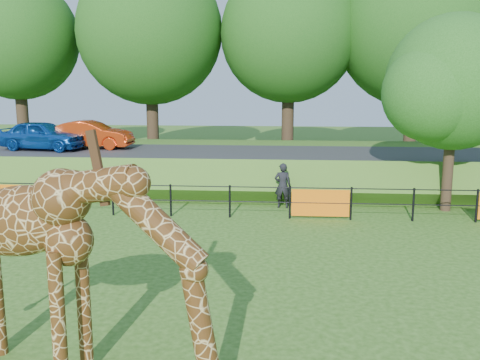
{
  "coord_description": "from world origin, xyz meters",
  "views": [
    {
      "loc": [
        1.74,
        -9.31,
        4.51
      ],
      "look_at": [
        0.65,
        4.15,
        2.0
      ],
      "focal_mm": 40.0,
      "sensor_mm": 36.0,
      "label": 1
    }
  ],
  "objects": [
    {
      "name": "road",
      "position": [
        0.0,
        14.0,
        1.36
      ],
      "size": [
        40.0,
        5.0,
        0.12
      ],
      "primitive_type": "cube",
      "color": "#303033",
      "rests_on": "embankment"
    },
    {
      "name": "perimeter_fence",
      "position": [
        0.0,
        8.0,
        0.55
      ],
      "size": [
        28.07,
        0.1,
        1.1
      ],
      "primitive_type": null,
      "color": "black",
      "rests_on": "ground"
    },
    {
      "name": "bg_tree_line",
      "position": [
        1.89,
        22.0,
        7.19
      ],
      "size": [
        37.3,
        8.8,
        11.82
      ],
      "color": "#312316",
      "rests_on": "ground"
    },
    {
      "name": "car_blue",
      "position": [
        -9.12,
        14.0,
        2.09
      ],
      "size": [
        4.13,
        2.2,
        1.34
      ],
      "primitive_type": "imported",
      "rotation": [
        0.0,
        0.0,
        1.41
      ],
      "color": "#1552B1",
      "rests_on": "road"
    },
    {
      "name": "embankment",
      "position": [
        0.0,
        15.5,
        0.65
      ],
      "size": [
        40.0,
        9.0,
        1.3
      ],
      "primitive_type": "cube",
      "color": "#2E5816",
      "rests_on": "ground"
    },
    {
      "name": "tree_east",
      "position": [
        7.6,
        9.63,
        4.28
      ],
      "size": [
        5.4,
        4.71,
        6.76
      ],
      "color": "#312316",
      "rests_on": "ground"
    },
    {
      "name": "giraffe",
      "position": [
        -1.24,
        -2.06,
        1.71
      ],
      "size": [
        4.85,
        2.01,
        3.41
      ],
      "primitive_type": null,
      "rotation": [
        0.0,
        0.0,
        -0.24
      ],
      "color": "#512D10",
      "rests_on": "ground"
    },
    {
      "name": "car_red",
      "position": [
        -7.16,
        14.74,
        2.06
      ],
      "size": [
        3.89,
        1.41,
        1.28
      ],
      "primitive_type": "imported",
      "rotation": [
        0.0,
        0.0,
        1.56
      ],
      "color": "red",
      "rests_on": "road"
    },
    {
      "name": "ground",
      "position": [
        0.0,
        0.0,
        0.0
      ],
      "size": [
        90.0,
        90.0,
        0.0
      ],
      "primitive_type": "plane",
      "color": "#2E5816",
      "rests_on": "ground"
    },
    {
      "name": "visitor",
      "position": [
        1.76,
        9.54,
        0.82
      ],
      "size": [
        0.61,
        0.41,
        1.63
      ],
      "primitive_type": "imported",
      "rotation": [
        0.0,
        0.0,
        3.11
      ],
      "color": "black",
      "rests_on": "ground"
    }
  ]
}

